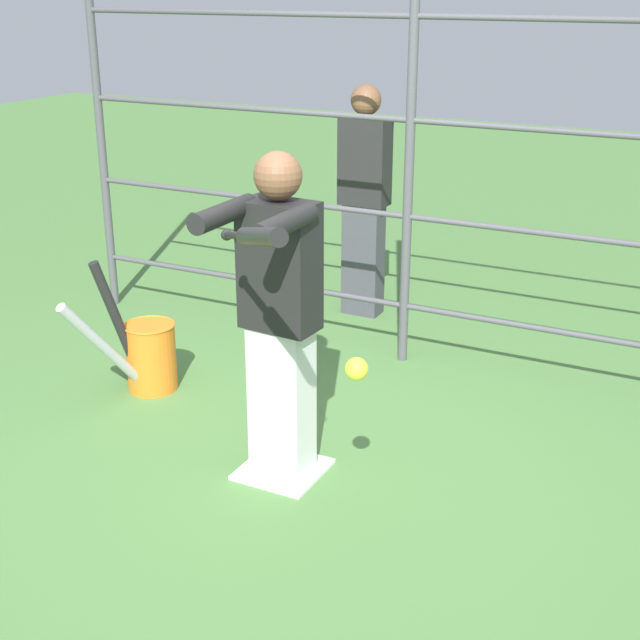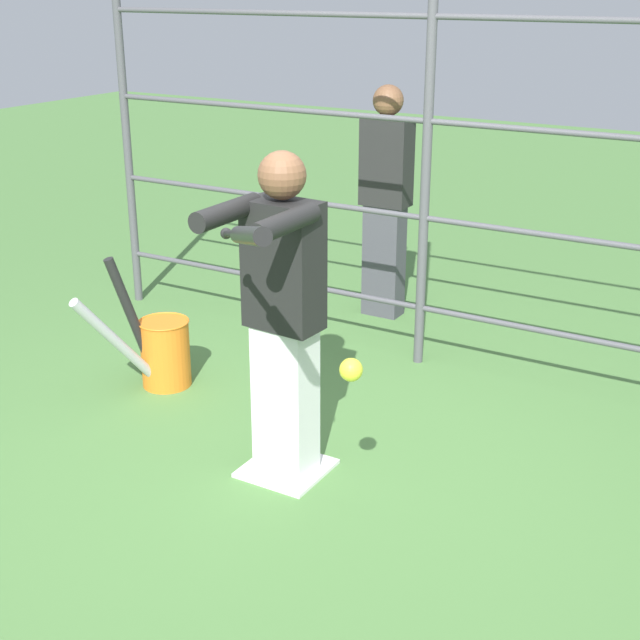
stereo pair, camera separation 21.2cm
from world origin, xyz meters
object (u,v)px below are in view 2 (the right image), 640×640
object	(u,v)px
batter	(282,309)
bystander_behind_fence	(386,199)
softball_in_flight	(351,370)
baseball_bat_swinging	(246,235)
bat_bucket	(160,350)

from	to	relation	value
batter	bystander_behind_fence	distance (m)	2.37
batter	softball_in_flight	distance (m)	0.75
softball_in_flight	baseball_bat_swinging	bearing A→B (deg)	55.33
batter	bystander_behind_fence	world-z (taller)	bystander_behind_fence
batter	bat_bucket	world-z (taller)	batter
batter	bat_bucket	size ratio (longest dim) A/B	1.90
softball_in_flight	bystander_behind_fence	world-z (taller)	bystander_behind_fence
softball_in_flight	bystander_behind_fence	bearing A→B (deg)	-66.14
baseball_bat_swinging	softball_in_flight	xyz separation A→B (m)	(-0.24, -0.35, -0.61)
softball_in_flight	bat_bucket	xyz separation A→B (m)	(1.80, -0.92, -0.63)
bat_bucket	batter	bearing A→B (deg)	158.18
softball_in_flight	bystander_behind_fence	size ratio (longest dim) A/B	0.06
baseball_bat_swinging	softball_in_flight	bearing A→B (deg)	-124.67
baseball_bat_swinging	bystander_behind_fence	xyz separation A→B (m)	(0.97, -3.09, -0.61)
baseball_bat_swinging	bystander_behind_fence	size ratio (longest dim) A/B	0.39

